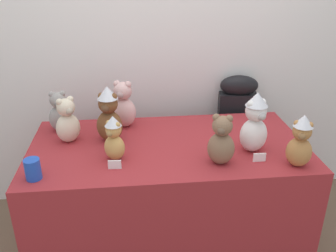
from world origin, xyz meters
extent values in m
cube|color=white|center=(0.00, 0.92, 1.30)|extent=(7.00, 0.08, 2.60)
cube|color=maroon|center=(0.00, 0.25, 0.38)|extent=(1.64, 0.84, 0.76)
cube|color=black|center=(0.58, 0.80, 0.43)|extent=(0.29, 0.16, 0.86)
ellipsoid|color=black|center=(0.58, 0.80, 0.93)|extent=(0.29, 0.16, 0.15)
ellipsoid|color=#7F6047|center=(0.26, 0.00, 0.85)|extent=(0.18, 0.17, 0.18)
sphere|color=#7F6047|center=(0.26, 0.00, 0.98)|extent=(0.11, 0.11, 0.11)
sphere|color=#7F6047|center=(0.23, 0.02, 1.03)|extent=(0.04, 0.04, 0.04)
sphere|color=#7F6047|center=(0.29, -0.01, 1.03)|extent=(0.04, 0.04, 0.04)
sphere|color=brown|center=(0.24, -0.04, 0.97)|extent=(0.04, 0.04, 0.04)
ellipsoid|color=white|center=(0.48, 0.12, 0.86)|extent=(0.20, 0.18, 0.20)
sphere|color=white|center=(0.48, 0.12, 1.01)|extent=(0.12, 0.12, 0.12)
sphere|color=white|center=(0.44, 0.11, 1.05)|extent=(0.04, 0.04, 0.04)
sphere|color=white|center=(0.51, 0.13, 1.05)|extent=(0.04, 0.04, 0.04)
sphere|color=#B4B3AF|center=(0.49, 0.07, 1.00)|extent=(0.05, 0.05, 0.05)
cone|color=silver|center=(0.48, 0.12, 1.08)|extent=(0.12, 0.12, 0.08)
ellipsoid|color=beige|center=(-0.59, 0.35, 0.85)|extent=(0.19, 0.18, 0.18)
sphere|color=beige|center=(-0.59, 0.35, 0.98)|extent=(0.11, 0.11, 0.11)
sphere|color=beige|center=(-0.62, 0.33, 1.02)|extent=(0.04, 0.04, 0.04)
sphere|color=beige|center=(-0.56, 0.37, 1.02)|extent=(0.04, 0.04, 0.04)
sphere|color=#ABA08A|center=(-0.57, 0.32, 0.97)|extent=(0.04, 0.04, 0.04)
ellipsoid|color=#B27A42|center=(0.66, -0.07, 0.84)|extent=(0.17, 0.16, 0.16)
sphere|color=#B27A42|center=(0.66, -0.07, 0.96)|extent=(0.10, 0.10, 0.10)
sphere|color=#B27A42|center=(0.64, -0.06, 1.00)|extent=(0.04, 0.04, 0.04)
sphere|color=#B27A42|center=(0.69, -0.08, 1.00)|extent=(0.04, 0.04, 0.04)
sphere|color=olive|center=(0.65, -0.11, 0.96)|extent=(0.04, 0.04, 0.04)
cone|color=silver|center=(0.66, -0.07, 1.02)|extent=(0.10, 0.10, 0.06)
ellipsoid|color=beige|center=(-0.26, 0.54, 0.86)|extent=(0.20, 0.18, 0.20)
sphere|color=beige|center=(-0.26, 0.54, 1.01)|extent=(0.12, 0.12, 0.12)
sphere|color=beige|center=(-0.29, 0.55, 1.05)|extent=(0.04, 0.04, 0.04)
sphere|color=beige|center=(-0.22, 0.53, 1.05)|extent=(0.04, 0.04, 0.04)
sphere|color=#A88783|center=(-0.28, 0.49, 0.99)|extent=(0.05, 0.05, 0.05)
ellipsoid|color=gray|center=(-0.67, 0.52, 0.84)|extent=(0.15, 0.13, 0.17)
sphere|color=gray|center=(-0.67, 0.52, 0.97)|extent=(0.10, 0.10, 0.10)
sphere|color=gray|center=(-0.70, 0.51, 1.01)|extent=(0.04, 0.04, 0.04)
sphere|color=gray|center=(-0.63, 0.52, 1.01)|extent=(0.04, 0.04, 0.04)
sphere|color=slate|center=(-0.66, 0.47, 0.96)|extent=(0.04, 0.04, 0.04)
ellipsoid|color=brown|center=(-0.34, 0.34, 0.86)|extent=(0.19, 0.17, 0.19)
sphere|color=brown|center=(-0.34, 0.34, 1.00)|extent=(0.12, 0.12, 0.12)
sphere|color=brown|center=(-0.38, 0.35, 1.05)|extent=(0.04, 0.04, 0.04)
sphere|color=brown|center=(-0.31, 0.33, 1.05)|extent=(0.04, 0.04, 0.04)
sphere|color=brown|center=(-0.36, 0.29, 0.99)|extent=(0.05, 0.05, 0.05)
cone|color=silver|center=(-0.34, 0.34, 1.07)|extent=(0.12, 0.12, 0.08)
ellipsoid|color=tan|center=(-0.31, 0.10, 0.83)|extent=(0.15, 0.15, 0.14)
sphere|color=tan|center=(-0.31, 0.10, 0.94)|extent=(0.09, 0.09, 0.09)
sphere|color=tan|center=(-0.33, 0.12, 0.97)|extent=(0.03, 0.03, 0.03)
sphere|color=tan|center=(-0.29, 0.09, 0.97)|extent=(0.03, 0.03, 0.03)
sphere|color=olive|center=(-0.33, 0.07, 0.93)|extent=(0.04, 0.04, 0.04)
cone|color=silver|center=(-0.31, 0.10, 0.99)|extent=(0.09, 0.09, 0.06)
cylinder|color=blue|center=(-0.71, -0.05, 0.82)|extent=(0.08, 0.08, 0.11)
cube|color=white|center=(0.48, -0.01, 0.79)|extent=(0.07, 0.01, 0.05)
cube|color=white|center=(-0.31, 0.00, 0.79)|extent=(0.07, 0.01, 0.05)
camera|label=1|loc=(-0.21, -1.69, 1.78)|focal=39.14mm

